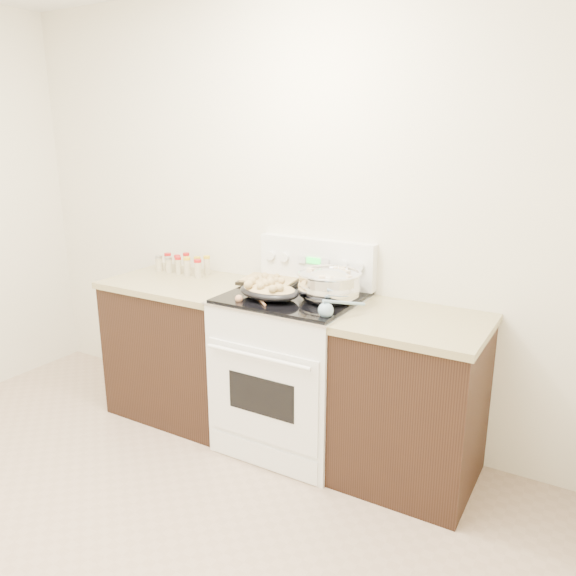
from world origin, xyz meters
The scene contains 11 objects.
ground_plane centered at (0.00, 0.00, -0.01)m, with size 4.00×3.50×0.02m, color tan.
room_shell centered at (0.00, 0.00, 1.70)m, with size 4.10×3.60×2.75m.
counter_left centered at (-0.48, 1.43, 0.46)m, with size 0.93×0.67×0.92m.
counter_right centered at (1.08, 1.43, 0.46)m, with size 0.73×0.67×0.92m.
kitchen_range centered at (0.35, 1.42, 0.49)m, with size 0.78×0.73×1.22m.
mixing_bowl centered at (0.57, 1.45, 1.03)m, with size 0.43×0.43×0.21m.
roasting_pan centered at (0.27, 1.30, 0.99)m, with size 0.40×0.31×0.12m.
baking_sheet centered at (0.10, 1.58, 0.96)m, with size 0.39×0.30×0.06m.
wooden_spoon centered at (0.18, 1.21, 0.95)m, with size 0.21×0.19×0.04m.
blue_ladle centered at (0.69, 1.20, 0.98)m, with size 0.18×0.24×0.10m.
spice_jars centered at (-0.60, 1.58, 0.98)m, with size 0.40×0.15×0.13m.
Camera 1 is at (1.89, -1.25, 1.85)m, focal length 35.00 mm.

